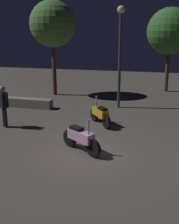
# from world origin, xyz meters

# --- Properties ---
(ground_plane) EXTENTS (40.00, 40.00, 0.00)m
(ground_plane) POSITION_xyz_m (0.00, 0.00, 0.00)
(ground_plane) COLOR #4C443D
(motorcycle_pink_foreground) EXTENTS (1.46, 0.96, 1.11)m
(motorcycle_pink_foreground) POSITION_xyz_m (-0.30, 0.18, 0.44)
(motorcycle_pink_foreground) COLOR black
(motorcycle_pink_foreground) RESTS_ON ground_plane
(motorcycle_orange_parked_left) EXTENTS (1.13, 1.35, 1.11)m
(motorcycle_orange_parked_left) POSITION_xyz_m (-0.33, 2.93, 0.44)
(motorcycle_orange_parked_left) COLOR black
(motorcycle_orange_parked_left) RESTS_ON ground_plane
(person_rider_beside) EXTENTS (0.60, 0.44, 1.64)m
(person_rider_beside) POSITION_xyz_m (-3.85, 1.64, 0.98)
(person_rider_beside) COLOR black
(person_rider_beside) RESTS_ON ground_plane
(streetlamp_far) EXTENTS (0.36, 0.36, 4.78)m
(streetlamp_far) POSITION_xyz_m (-0.08, 5.83, 3.06)
(streetlamp_far) COLOR #38383D
(streetlamp_far) RESTS_ON ground_plane
(tree_left_bg) EXTENTS (2.80, 2.80, 5.11)m
(tree_left_bg) POSITION_xyz_m (2.16, 10.69, 3.70)
(tree_left_bg) COLOR #4C331E
(tree_left_bg) RESTS_ON ground_plane
(tree_center_bg) EXTENTS (2.61, 2.61, 5.40)m
(tree_center_bg) POSITION_xyz_m (-4.29, 7.83, 4.07)
(tree_center_bg) COLOR #4C331E
(tree_center_bg) RESTS_ON ground_plane
(planter_wall_low) EXTENTS (3.49, 0.50, 0.45)m
(planter_wall_low) POSITION_xyz_m (-4.93, 4.66, 0.23)
(planter_wall_low) COLOR gray
(planter_wall_low) RESTS_ON ground_plane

